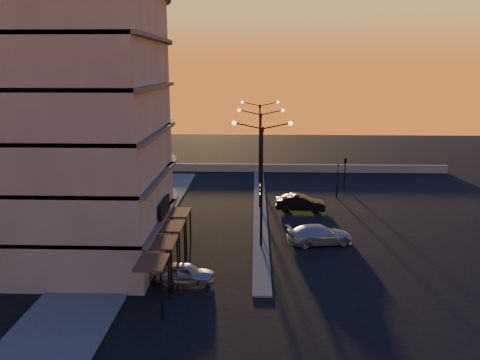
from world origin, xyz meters
name	(u,v)px	position (x,y,z in m)	size (l,w,h in m)	color
ground	(261,247)	(0.00, 0.00, 0.00)	(120.00, 120.00, 0.00)	black
sidewalk_west	(136,227)	(-10.50, 4.00, 0.06)	(5.00, 40.00, 0.12)	#4D4D4B
median	(260,207)	(0.00, 10.00, 0.06)	(1.20, 36.00, 0.12)	#4D4D4B
parapet	(274,168)	(2.00, 26.00, 0.50)	(44.00, 0.50, 1.00)	slate
building	(64,86)	(-14.00, 0.03, 11.91)	(14.35, 17.08, 25.00)	slate
streetlamp_near	(262,175)	(0.00, 0.00, 5.59)	(4.32, 0.32, 9.51)	black
streetlamp_mid	(260,151)	(0.00, 10.00, 5.59)	(4.32, 0.32, 9.51)	black
streetlamp_far	(260,135)	(0.00, 20.00, 5.59)	(4.32, 0.32, 9.51)	black
traffic_light_main	(261,200)	(0.00, 2.87, 2.89)	(0.28, 0.44, 4.25)	black
signal_east_a	(337,179)	(8.00, 14.00, 1.93)	(0.13, 0.16, 3.60)	black
signal_east_b	(345,161)	(9.50, 18.00, 3.10)	(0.42, 1.99, 3.60)	black
car_hatchback	(185,273)	(-4.80, -6.18, 0.63)	(1.50, 3.72, 1.27)	#939499
car_sedan	(300,203)	(3.79, 9.28, 0.76)	(1.62, 4.63, 1.53)	black
car_wagon	(320,235)	(4.50, 0.83, 0.73)	(2.04, 5.02, 1.46)	#A0A2A7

